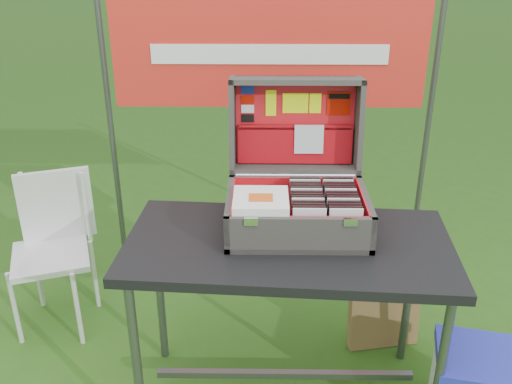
{
  "coord_description": "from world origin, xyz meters",
  "views": [
    {
      "loc": [
        -0.03,
        -1.82,
        1.88
      ],
      "look_at": [
        -0.06,
        0.1,
        0.99
      ],
      "focal_mm": 40.0,
      "sensor_mm": 36.0,
      "label": 1
    }
  ],
  "objects_px": {
    "cardboard_box": "(384,312)",
    "suitcase": "(298,162)",
    "table": "(286,324)",
    "chair": "(51,258)"
  },
  "relations": [
    {
      "from": "suitcase",
      "to": "chair",
      "type": "bearing_deg",
      "value": 164.12
    },
    {
      "from": "table",
      "to": "chair",
      "type": "height_order",
      "value": "chair"
    },
    {
      "from": "chair",
      "to": "cardboard_box",
      "type": "xyz_separation_m",
      "value": [
        1.64,
        -0.13,
        -0.21
      ]
    },
    {
      "from": "table",
      "to": "cardboard_box",
      "type": "distance_m",
      "value": 0.65
    },
    {
      "from": "table",
      "to": "suitcase",
      "type": "distance_m",
      "value": 0.68
    },
    {
      "from": "table",
      "to": "cardboard_box",
      "type": "relative_size",
      "value": 3.45
    },
    {
      "from": "table",
      "to": "suitcase",
      "type": "bearing_deg",
      "value": 80.53
    },
    {
      "from": "cardboard_box",
      "to": "suitcase",
      "type": "bearing_deg",
      "value": -166.37
    },
    {
      "from": "table",
      "to": "chair",
      "type": "xyz_separation_m",
      "value": [
        -1.15,
        0.49,
        0.0
      ]
    },
    {
      "from": "chair",
      "to": "table",
      "type": "bearing_deg",
      "value": -42.49
    }
  ]
}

